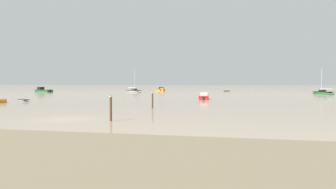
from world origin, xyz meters
TOP-DOWN VIEW (x-y plane):
  - ground_plane at (0.00, 0.00)m, footprint 800.00×800.00m
  - motorboat_moored_0 at (-46.39, 64.33)m, footprint 6.82×3.73m
  - rowboat_moored_0 at (10.14, 84.63)m, footprint 2.85×2.95m
  - motorboat_moored_1 at (-13.17, 86.77)m, footprint 4.85×5.66m
  - motorboat_moored_2 at (7.74, 32.87)m, footprint 1.95×4.80m
  - rowboat_moored_2 at (-19.11, 20.16)m, footprint 2.96×2.28m
  - sailboat_moored_0 at (-16.82, 66.81)m, footprint 6.51×5.23m
  - rowboat_moored_3 at (-50.13, 72.71)m, footprint 3.49×2.67m
  - sailboat_moored_3 at (35.10, 63.33)m, footprint 5.26×5.99m
  - mooring_post_near at (4.11, -0.47)m, footprint 0.22×0.22m
  - mooring_post_left at (4.04, 11.64)m, footprint 0.22×0.22m

SIDE VIEW (x-z plane):
  - ground_plane at x=0.00m, z-range 0.00..0.00m
  - rowboat_moored_2 at x=-19.11m, z-range -0.10..0.35m
  - rowboat_moored_0 at x=10.14m, z-range -0.11..0.37m
  - rowboat_moored_3 at x=-50.13m, z-range -0.12..0.41m
  - motorboat_moored_2 at x=7.74m, z-range -0.62..1.16m
  - sailboat_moored_3 at x=35.10m, z-range -3.13..3.72m
  - sailboat_moored_0 at x=-16.82m, z-range -3.31..3.94m
  - motorboat_moored_1 at x=-13.17m, z-range -0.74..1.38m
  - motorboat_moored_0 at x=-46.39m, z-range -0.86..1.60m
  - mooring_post_left at x=4.04m, z-range -0.15..1.86m
  - mooring_post_near at x=4.11m, z-range -0.16..1.95m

